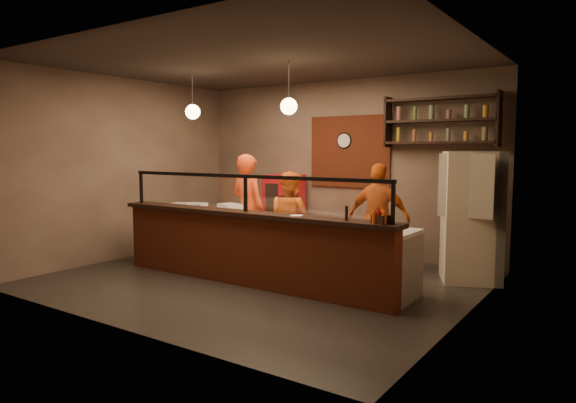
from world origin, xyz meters
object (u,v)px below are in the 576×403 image
Objects in this scene: cook_right at (379,218)px; pizza_dough at (247,217)px; wall_clock at (344,141)px; fridge at (472,217)px; cook_left at (248,209)px; pepper_mill at (346,213)px; condiment_caddy at (381,219)px; red_cooler at (284,212)px; cook_mid at (290,220)px.

cook_right reaches higher than pizza_dough.
wall_clock reaches higher than fridge.
cook_left is 10.33× the size of pepper_mill.
pepper_mill reaches higher than condiment_caddy.
cook_left is at bearing 155.54° from pepper_mill.
condiment_caddy is (1.98, -2.79, -0.99)m from wall_clock.
cook_right is 1.87m from pepper_mill.
cook_right is at bearing 165.21° from fridge.
fridge reaches higher than cook_left.
wall_clock reaches higher than condiment_caddy.
cook_left is 0.98× the size of fridge.
fridge reaches higher than condiment_caddy.
cook_left is at bearing -72.90° from red_cooler.
pizza_dough is at bearing 85.58° from cook_mid.
red_cooler is at bearing -75.67° from cook_left.
pepper_mill is (1.95, -0.45, 0.24)m from pizza_dough.
condiment_caddy is at bearing -10.83° from pizza_dough.
cook_right is 2.03m from condiment_caddy.
fridge is (2.67, 0.79, 0.16)m from cook_mid.
fridge is at bearing 2.28° from red_cooler.
fridge reaches higher than red_cooler.
pizza_dough is at bearing -61.86° from red_cooler.
fridge is at bearing 75.67° from condiment_caddy.
fridge is (3.44, 0.92, 0.02)m from cook_left.
cook_right is 9.27× the size of condiment_caddy.
fridge is at bearing -158.87° from cook_left.
cook_right is 0.90× the size of fridge.
wall_clock is 0.16× the size of cook_left.
cook_left is 1.37m from red_cooler.
cook_right is 2.37m from red_cooler.
cook_left is at bearing 23.52° from cook_mid.
condiment_caddy is at bearing 111.21° from cook_right.
fridge is 1.31× the size of red_cooler.
wall_clock reaches higher than pepper_mill.
pepper_mill is at bearing -61.37° from wall_clock.
cook_mid is 2.51m from condiment_caddy.
cook_left is at bearing 127.19° from pizza_dough.
cook_mid reaches higher than pizza_dough.
cook_right reaches higher than cook_mid.
condiment_caddy is (2.92, -1.13, 0.18)m from cook_left.
cook_mid is at bearing -164.20° from cook_left.
pepper_mill is at bearing -12.94° from pizza_dough.
pepper_mill is (1.68, -1.25, 0.36)m from cook_mid.
cook_left is at bearing 158.82° from condiment_caddy.
pizza_dough is 2.01m from pepper_mill.
pepper_mill is at bearing 157.36° from cook_mid.
wall_clock is 2.23m from cook_left.
wall_clock is 3.30m from pepper_mill.
pizza_dough is 2.59× the size of pepper_mill.
cook_left is 10.00× the size of condiment_caddy.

